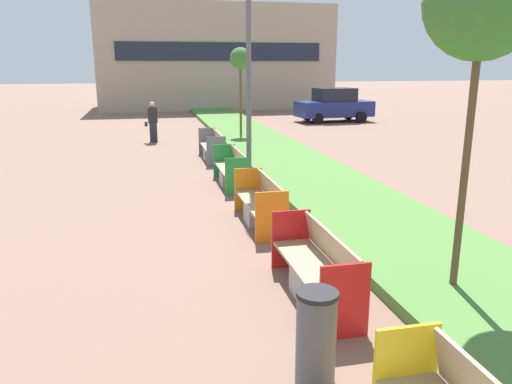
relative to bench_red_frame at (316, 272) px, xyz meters
name	(u,v)px	position (x,y,z in m)	size (l,w,h in m)	color
planter_grass_strip	(347,201)	(2.26, 4.30, -0.28)	(2.80, 120.00, 0.18)	#4C7A38
building_backdrop	(213,58)	(3.06, 32.56, 3.22)	(16.45, 8.45, 7.19)	tan
bench_red_frame	(316,272)	(0.00, 0.00, 0.00)	(0.65, 2.25, 0.94)	#9E9B96
bench_orange_frame	(261,206)	(0.00, 3.38, 0.00)	(0.65, 2.17, 0.94)	#9E9B96
bench_green_frame	(232,172)	(0.00, 6.80, 0.00)	(0.65, 2.17, 0.94)	#9E9B96
bench_grey_frame	(213,149)	(0.00, 10.58, 0.00)	(0.65, 2.30, 0.94)	#9E9B96
litter_bin	(316,337)	(-0.64, -1.81, 0.13)	(0.42, 0.42, 1.00)	#4C4F51
street_lamp_post	(248,4)	(0.61, 7.48, 4.30)	(0.24, 0.44, 8.56)	#56595B
sapling_tree_near	(483,3)	(1.89, -0.37, 3.50)	(1.43, 1.43, 4.61)	brown
sapling_tree_far	(240,60)	(1.89, 15.37, 2.94)	(0.91, 0.91, 3.84)	brown
pedestrian_walking	(153,122)	(-1.88, 14.97, 0.47)	(0.53, 0.24, 1.66)	#232633
parked_car_distant	(334,105)	(8.18, 20.49, 0.54)	(4.33, 2.10, 1.86)	navy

